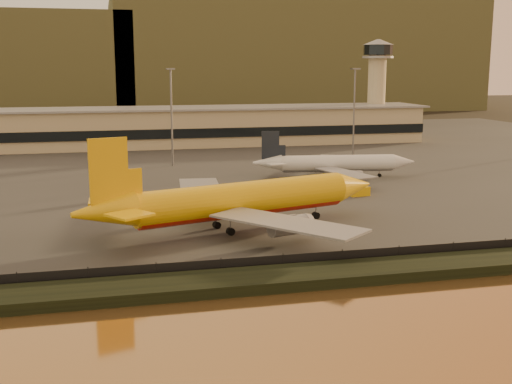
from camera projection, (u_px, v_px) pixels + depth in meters
ground at (298, 243)px, 95.58m from camera, size 900.00×900.00×0.00m
embankment at (338, 274)px, 79.22m from camera, size 320.00×7.00×1.40m
tarmac at (202, 157)px, 186.26m from camera, size 320.00×220.00×0.20m
perimeter_fence at (328, 260)px, 82.92m from camera, size 300.00×0.05×2.20m
terminal_building at (144, 128)px, 210.94m from camera, size 202.00×25.00×12.60m
control_tower at (377, 79)px, 232.45m from camera, size 11.20×11.20×35.50m
apron_light_masts at (269, 107)px, 167.60m from camera, size 152.20×12.20×25.40m
distant_hills at (111, 58)px, 409.45m from camera, size 470.00×160.00×70.00m
dhl_cargo_jet at (239, 201)px, 102.05m from camera, size 52.37×50.05×15.92m
white_narrowbody_jet at (335, 164)px, 150.61m from camera, size 38.79×37.56×11.15m
gse_vehicle_yellow at (359, 191)px, 129.73m from camera, size 4.29×2.41×1.83m
gse_vehicle_white at (203, 193)px, 128.17m from camera, size 4.28×2.37×1.83m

